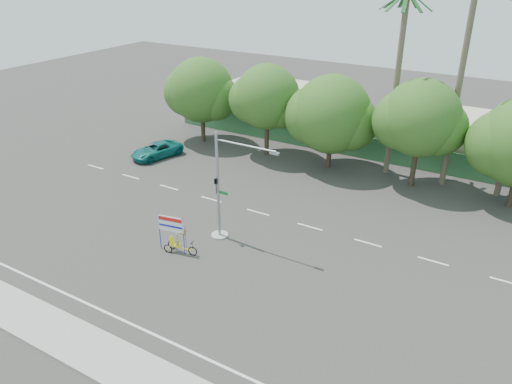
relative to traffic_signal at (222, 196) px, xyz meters
The scene contains 14 objects.
ground 5.40m from the traffic_signal, 61.13° to the right, with size 120.00×120.00×0.00m, color #33302D.
sidewalk_near 12.04m from the traffic_signal, 79.17° to the right, with size 50.00×2.40×0.12m, color gray.
fence 17.76m from the traffic_signal, 82.85° to the left, with size 38.00×0.08×2.00m, color #336B3D.
building_left 23.38m from the traffic_signal, 109.52° to the left, with size 12.00×8.00×4.00m, color beige.
building_right 24.29m from the traffic_signal, 65.15° to the left, with size 14.00×8.00×3.60m, color beige.
tree_far_left 18.45m from the traffic_signal, 130.22° to the left, with size 7.14×6.00×7.96m.
tree_left 14.99m from the traffic_signal, 109.08° to the left, with size 6.66×5.60×8.07m.
tree_center 14.15m from the traffic_signal, 85.33° to the left, with size 7.62×6.40×7.85m.
tree_right 16.38m from the traffic_signal, 59.83° to the left, with size 6.90×5.80×8.36m.
palm_tall 20.04m from the traffic_signal, 56.69° to the left, with size 3.73×3.79×17.45m.
palm_short 17.56m from the traffic_signal, 69.84° to the left, with size 3.73×3.79×14.45m.
traffic_signal is the anchor object (origin of this frame).
trike_billboard 3.78m from the traffic_signal, 117.68° to the right, with size 2.50×0.81×2.48m.
pickup_truck 15.52m from the traffic_signal, 146.63° to the left, with size 2.16×4.67×1.30m, color #0E6861.
Camera 1 is at (13.63, -18.57, 16.45)m, focal length 35.00 mm.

